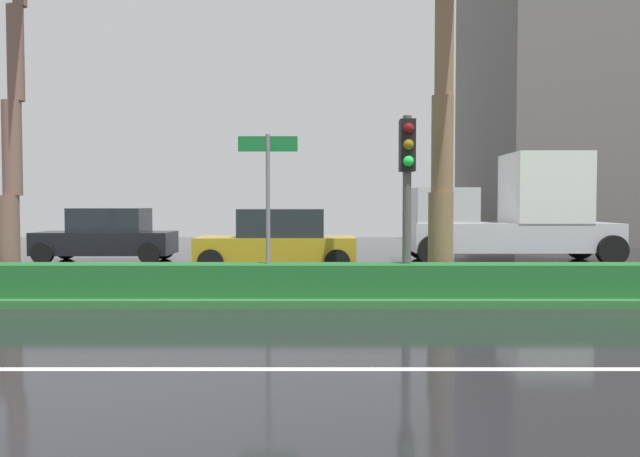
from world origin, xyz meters
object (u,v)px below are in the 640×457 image
box_truck_lead (515,214)px  street_name_sign (270,192)px  car_in_traffic_second (109,236)px  car_in_traffic_third (280,242)px  traffic_signal_median_right (409,172)px

box_truck_lead → street_name_sign: bearing=49.5°
car_in_traffic_second → car_in_traffic_third: 6.47m
car_in_traffic_second → car_in_traffic_third: same height
traffic_signal_median_right → street_name_sign: (-2.58, -0.02, -0.37)m
street_name_sign → car_in_traffic_second: street_name_sign is taller
box_truck_lead → traffic_signal_median_right: bearing=61.4°
traffic_signal_median_right → car_in_traffic_third: size_ratio=0.78×
car_in_traffic_third → car_in_traffic_second: bearing=-27.9°
car_in_traffic_second → street_name_sign: bearing=124.6°
street_name_sign → car_in_traffic_third: 5.68m
street_name_sign → car_in_traffic_third: bearing=91.9°
car_in_traffic_third → box_truck_lead: box_truck_lead is taller
traffic_signal_median_right → street_name_sign: size_ratio=1.11×
street_name_sign → traffic_signal_median_right: bearing=0.3°
car_in_traffic_second → box_truck_lead: 13.06m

